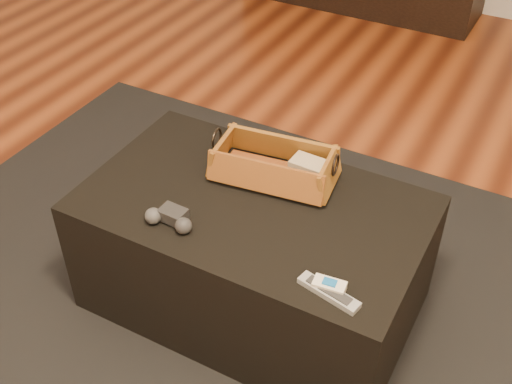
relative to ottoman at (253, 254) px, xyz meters
The scene contains 9 objects.
floor 0.30m from the ottoman, behind, with size 5.00×5.50×0.01m, color brown.
area_rug 0.22m from the ottoman, 90.00° to the right, with size 2.60×2.00×0.01m, color black.
ottoman is the anchor object (origin of this frame).
tv_remote 0.26m from the ottoman, 98.66° to the left, with size 0.20×0.04×0.02m, color black.
cloth_bundle 0.32m from the ottoman, 61.62° to the left, with size 0.10×0.07×0.06m, color #C5B189.
wicker_basket 0.29m from the ottoman, 90.35° to the left, with size 0.40×0.24×0.13m.
game_controller 0.34m from the ottoman, 128.36° to the right, with size 0.15×0.08×0.05m.
silver_remote 0.46m from the ottoman, 33.81° to the right, with size 0.17×0.07×0.02m.
cream_gadget 0.45m from the ottoman, 32.41° to the right, with size 0.09×0.05×0.03m.
Camera 1 is at (0.89, -1.24, 1.62)m, focal length 45.00 mm.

